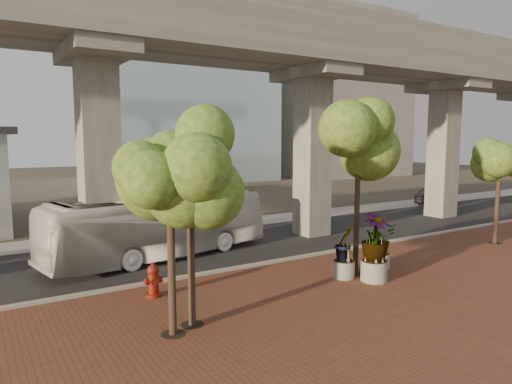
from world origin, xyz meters
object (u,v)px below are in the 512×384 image
parked_car (435,197)px  fire_hydrant (153,280)px  transit_bus (161,226)px  planter_front (381,241)px

parked_car → fire_hydrant: (-28.08, -9.19, -0.04)m
transit_bus → parked_car: (25.89, 4.07, -0.85)m
fire_hydrant → planter_front: bearing=-10.5°
transit_bus → planter_front: 10.09m
parked_car → planter_front: bearing=113.3°
fire_hydrant → planter_front: size_ratio=0.62×
parked_car → planter_front: 21.53m
parked_car → fire_hydrant: parked_car is taller
transit_bus → fire_hydrant: (-2.19, -5.12, -0.89)m
planter_front → parked_car: bearing=30.6°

